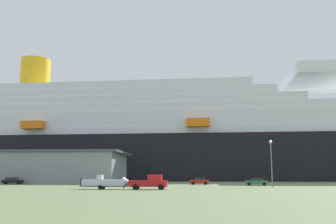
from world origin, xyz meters
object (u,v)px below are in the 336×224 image
Objects in this scene: street_lamp at (271,157)px; parked_car_red_hatchback at (200,181)px; pickup_truck at (150,182)px; small_boat_on_trailer at (108,183)px; parked_car_black_coupe at (13,181)px; parked_car_green_wagon at (257,181)px; cruise_ship at (130,141)px.

parked_car_red_hatchback is (-11.63, 19.41, -4.50)m from street_lamp.
pickup_truck reaches higher than small_boat_on_trailer.
street_lamp is 1.74× the size of parked_car_black_coupe.
parked_car_red_hatchback is at bearing 145.70° from parked_car_green_wagon.
parked_car_green_wagon is at bearing 40.11° from small_boat_on_trailer.
street_lamp is at bearing -66.87° from cruise_ship.
parked_car_green_wagon is (-0.37, 11.73, -4.50)m from street_lamp.
pickup_truck is at bearing -106.39° from parked_car_red_hatchback.
street_lamp reaches higher than parked_car_black_coupe.
parked_car_red_hatchback is (15.18, 29.94, -0.13)m from small_boat_on_trailer.
parked_car_black_coupe is 43.70m from parked_car_red_hatchback.
cruise_ship is 33.93× the size of small_boat_on_trailer.
cruise_ship is 63.54× the size of parked_car_black_coupe.
street_lamp is 59.68m from parked_car_black_coupe.
cruise_ship is 36.53× the size of street_lamp.
parked_car_black_coupe is at bearing 176.41° from parked_car_red_hatchback.
cruise_ship is at bearing 113.13° from street_lamp.
cruise_ship reaches higher than small_boat_on_trailer.
pickup_truck is at bearing -131.70° from parked_car_green_wagon.
cruise_ship is 62.28× the size of parked_car_green_wagon.
cruise_ship is at bearing 98.94° from pickup_truck.
pickup_truck is 47.91m from parked_car_black_coupe.
parked_car_red_hatchback is at bearing 73.61° from pickup_truck.
street_lamp is 12.57m from parked_car_green_wagon.
street_lamp is at bearing -88.17° from parked_car_green_wagon.
pickup_truck is at bearing -3.39° from small_boat_on_trailer.
pickup_truck reaches higher than parked_car_red_hatchback.
parked_car_red_hatchback is at bearing -3.59° from parked_car_black_coupe.
street_lamp reaches higher than parked_car_red_hatchback.
small_boat_on_trailer reaches higher than parked_car_red_hatchback.
street_lamp is 1.70× the size of parked_car_green_wagon.
pickup_truck reaches higher than parked_car_black_coupe.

